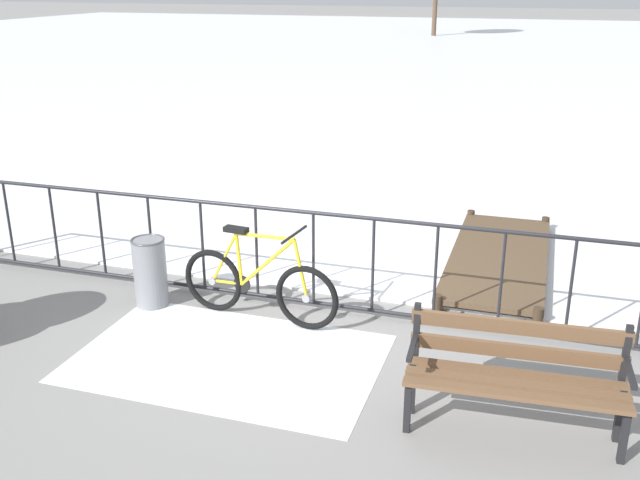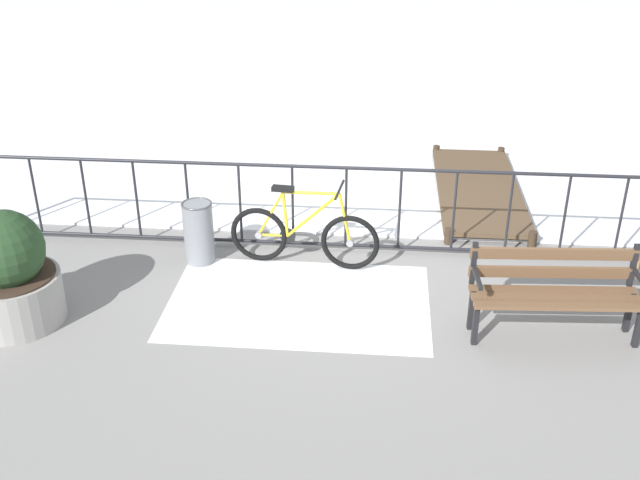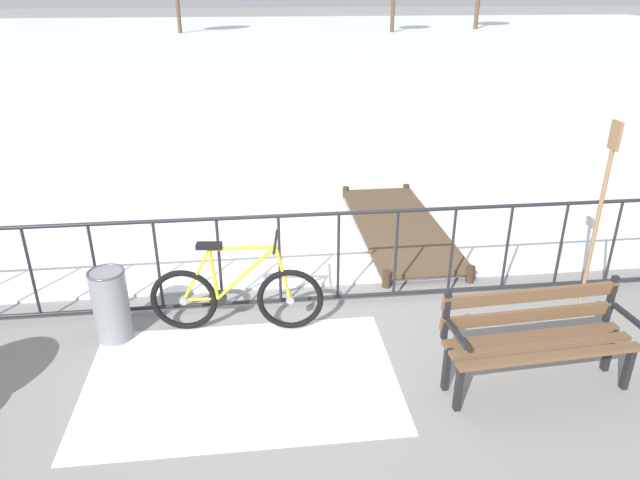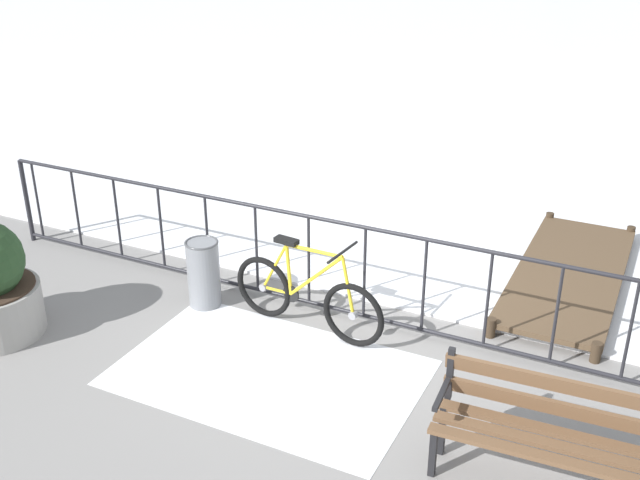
% 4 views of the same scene
% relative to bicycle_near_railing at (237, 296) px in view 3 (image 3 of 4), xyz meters
% --- Properties ---
extents(ground_plane, '(160.00, 160.00, 0.00)m').
position_rel_bicycle_near_railing_xyz_m(ground_plane, '(0.45, 0.38, -0.37)').
color(ground_plane, gray).
extents(frozen_pond, '(80.00, 56.00, 0.03)m').
position_rel_bicycle_near_railing_xyz_m(frozen_pond, '(0.45, 28.78, -0.35)').
color(frozen_pond, white).
rests_on(frozen_pond, ground).
extents(snow_patch, '(2.72, 1.74, 0.01)m').
position_rel_bicycle_near_railing_xyz_m(snow_patch, '(0.03, -0.82, -0.36)').
color(snow_patch, white).
rests_on(snow_patch, ground).
extents(railing_fence, '(9.06, 0.06, 1.07)m').
position_rel_bicycle_near_railing_xyz_m(railing_fence, '(0.45, 0.38, 0.19)').
color(railing_fence, '#232328').
rests_on(railing_fence, ground).
extents(bicycle_near_railing, '(1.71, 0.52, 0.97)m').
position_rel_bicycle_near_railing_xyz_m(bicycle_near_railing, '(0.00, 0.00, 0.00)').
color(bicycle_near_railing, black).
rests_on(bicycle_near_railing, ground).
extents(park_bench, '(1.63, 0.58, 0.89)m').
position_rel_bicycle_near_railing_xyz_m(park_bench, '(2.53, -1.15, 0.14)').
color(park_bench, brown).
rests_on(park_bench, ground).
extents(trash_bin, '(0.35, 0.35, 0.73)m').
position_rel_bicycle_near_railing_xyz_m(trash_bin, '(-1.20, -0.02, 0.00)').
color(trash_bin, gray).
rests_on(trash_bin, ground).
extents(oar_upright, '(0.04, 0.16, 1.98)m').
position_rel_bicycle_near_railing_xyz_m(oar_upright, '(3.72, 0.11, 0.77)').
color(oar_upright, '#937047').
rests_on(oar_upright, ground).
extents(wooden_dock, '(1.10, 3.05, 0.20)m').
position_rel_bicycle_near_railing_xyz_m(wooden_dock, '(2.17, 2.15, -0.25)').
color(wooden_dock, brown).
rests_on(wooden_dock, ground).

